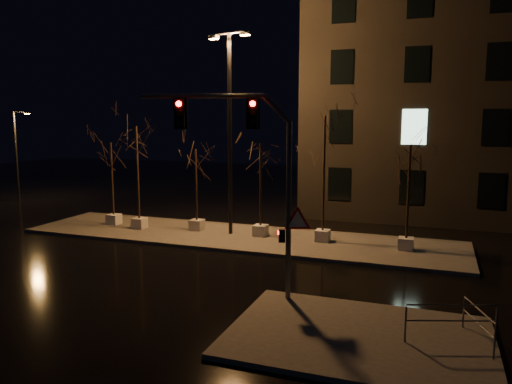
% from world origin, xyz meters
% --- Properties ---
extents(ground, '(90.00, 90.00, 0.00)m').
position_xyz_m(ground, '(0.00, 0.00, 0.00)').
color(ground, black).
rests_on(ground, ground).
extents(median, '(22.00, 5.00, 0.15)m').
position_xyz_m(median, '(0.00, 6.00, 0.07)').
color(median, '#45433E').
rests_on(median, ground).
extents(sidewalk_corner, '(7.00, 5.00, 0.15)m').
position_xyz_m(sidewalk_corner, '(7.50, -3.50, 0.07)').
color(sidewalk_corner, '#45433E').
rests_on(sidewalk_corner, ground).
extents(tree_0, '(1.80, 1.80, 4.62)m').
position_xyz_m(tree_0, '(-7.43, 6.23, 3.66)').
color(tree_0, beige).
rests_on(tree_0, median).
extents(tree_1, '(1.80, 1.80, 5.56)m').
position_xyz_m(tree_1, '(-5.51, 5.82, 4.37)').
color(tree_1, beige).
rests_on(tree_1, median).
extents(tree_2, '(1.80, 1.80, 4.35)m').
position_xyz_m(tree_2, '(-2.43, 6.47, 3.45)').
color(tree_2, beige).
rests_on(tree_2, median).
extents(tree_3, '(1.80, 1.80, 4.72)m').
position_xyz_m(tree_3, '(1.15, 6.38, 3.73)').
color(tree_3, beige).
rests_on(tree_3, median).
extents(tree_4, '(1.80, 1.80, 6.10)m').
position_xyz_m(tree_4, '(4.30, 6.37, 4.78)').
color(tree_4, beige).
rests_on(tree_4, median).
extents(tree_5, '(1.80, 1.80, 4.81)m').
position_xyz_m(tree_5, '(8.14, 6.10, 3.80)').
color(tree_5, beige).
rests_on(tree_5, median).
extents(traffic_signal_mast, '(5.14, 1.73, 6.56)m').
position_xyz_m(traffic_signal_mast, '(3.90, -1.84, 4.46)').
color(traffic_signal_mast, '#52555A').
rests_on(traffic_signal_mast, sidewalk_corner).
extents(streetlight_main, '(2.44, 0.98, 9.92)m').
position_xyz_m(streetlight_main, '(-0.45, 6.34, 5.87)').
color(streetlight_main, black).
rests_on(streetlight_main, median).
extents(streetlight_far, '(1.24, 0.57, 6.47)m').
position_xyz_m(streetlight_far, '(-19.35, 11.44, 3.56)').
color(streetlight_far, black).
rests_on(streetlight_far, ground).
extents(guard_rail_a, '(2.28, 0.82, 1.04)m').
position_xyz_m(guard_rail_a, '(9.83, -3.15, 0.83)').
color(guard_rail_a, '#52555A').
rests_on(guard_rail_a, sidewalk_corner).
extents(guard_rail_b, '(0.67, 1.81, 0.91)m').
position_xyz_m(guard_rail_b, '(10.50, -2.89, 0.74)').
color(guard_rail_b, '#52555A').
rests_on(guard_rail_b, sidewalk_corner).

